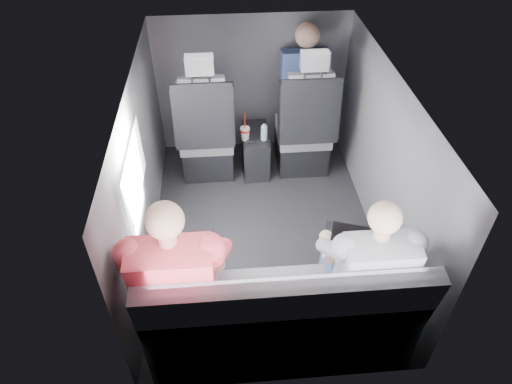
{
  "coord_description": "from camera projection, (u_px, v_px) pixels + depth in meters",
  "views": [
    {
      "loc": [
        -0.29,
        -2.67,
        2.72
      ],
      "look_at": [
        -0.07,
        -0.05,
        0.48
      ],
      "focal_mm": 32.0,
      "sensor_mm": 36.0,
      "label": 1
    }
  ],
  "objects": [
    {
      "name": "center_console",
      "position": [
        255.0,
        151.0,
        4.35
      ],
      "size": [
        0.24,
        0.48,
        0.41
      ],
      "color": "black",
      "rests_on": "floor"
    },
    {
      "name": "panel_front",
      "position": [
        252.0,
        85.0,
        4.36
      ],
      "size": [
        1.8,
        0.02,
        1.35
      ],
      "primitive_type": "cube",
      "color": "#56565B",
      "rests_on": "floor"
    },
    {
      "name": "floor",
      "position": [
        264.0,
        231.0,
        3.81
      ],
      "size": [
        2.6,
        2.6,
        0.0
      ],
      "primitive_type": "plane",
      "color": "black",
      "rests_on": "ground"
    },
    {
      "name": "soda_cup",
      "position": [
        245.0,
        133.0,
        4.09
      ],
      "size": [
        0.09,
        0.09,
        0.27
      ],
      "color": "white",
      "rests_on": "center_console"
    },
    {
      "name": "rear_bench",
      "position": [
        281.0,
        318.0,
        2.81
      ],
      "size": [
        1.6,
        0.57,
        0.92
      ],
      "color": "slate",
      "rests_on": "floor"
    },
    {
      "name": "front_seat_right",
      "position": [
        304.0,
        133.0,
        4.22
      ],
      "size": [
        0.52,
        0.58,
        1.26
      ],
      "color": "black",
      "rests_on": "floor"
    },
    {
      "name": "laptop_black",
      "position": [
        353.0,
        240.0,
        2.87
      ],
      "size": [
        0.4,
        0.41,
        0.24
      ],
      "color": "black",
      "rests_on": "passenger_rear_right"
    },
    {
      "name": "passenger_front_right",
      "position": [
        304.0,
        84.0,
        4.18
      ],
      "size": [
        0.43,
        0.43,
        0.9
      ],
      "color": "navy",
      "rests_on": "front_seat_right"
    },
    {
      "name": "laptop_white",
      "position": [
        174.0,
        262.0,
        2.73
      ],
      "size": [
        0.35,
        0.37,
        0.22
      ],
      "color": "silver",
      "rests_on": "passenger_rear_left"
    },
    {
      "name": "front_seat_left",
      "position": [
        207.0,
        138.0,
        4.16
      ],
      "size": [
        0.52,
        0.58,
        1.26
      ],
      "color": "black",
      "rests_on": "floor"
    },
    {
      "name": "ceiling",
      "position": [
        266.0,
        83.0,
        2.94
      ],
      "size": [
        2.6,
        2.6,
        0.0
      ],
      "primitive_type": "plane",
      "rotation": [
        3.14,
        0.0,
        0.0
      ],
      "color": "#B2B2AD",
      "rests_on": "panel_back"
    },
    {
      "name": "passenger_rear_left",
      "position": [
        178.0,
        276.0,
        2.61
      ],
      "size": [
        0.55,
        0.66,
        1.3
      ],
      "color": "#2F2E33",
      "rests_on": "rear_bench"
    },
    {
      "name": "panel_left",
      "position": [
        142.0,
        173.0,
        3.32
      ],
      "size": [
        0.02,
        2.6,
        1.35
      ],
      "primitive_type": "cube",
      "color": "#56565B",
      "rests_on": "floor"
    },
    {
      "name": "passenger_rear_right",
      "position": [
        364.0,
        267.0,
        2.7
      ],
      "size": [
        0.5,
        0.62,
        1.22
      ],
      "color": "navy",
      "rests_on": "rear_bench"
    },
    {
      "name": "side_window",
      "position": [
        135.0,
        174.0,
        2.95
      ],
      "size": [
        0.02,
        0.75,
        0.42
      ],
      "primitive_type": "cube",
      "color": "white",
      "rests_on": "panel_left"
    },
    {
      "name": "water_bottle",
      "position": [
        264.0,
        133.0,
        4.08
      ],
      "size": [
        0.06,
        0.06,
        0.17
      ],
      "color": "#A5CCE0",
      "rests_on": "center_console"
    },
    {
      "name": "panel_back",
      "position": [
        289.0,
        317.0,
        2.39
      ],
      "size": [
        1.8,
        0.02,
        1.35
      ],
      "primitive_type": "cube",
      "color": "#56565B",
      "rests_on": "floor"
    },
    {
      "name": "seatbelt",
      "position": [
        311.0,
        104.0,
        3.83
      ],
      "size": [
        0.35,
        0.11,
        0.59
      ],
      "primitive_type": "cube",
      "rotation": [
        -0.14,
        0.49,
        0.0
      ],
      "color": "black",
      "rests_on": "front_seat_right"
    },
    {
      "name": "panel_right",
      "position": [
        384.0,
        161.0,
        3.43
      ],
      "size": [
        0.02,
        2.6,
        1.35
      ],
      "primitive_type": "cube",
      "color": "#56565B",
      "rests_on": "floor"
    }
  ]
}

